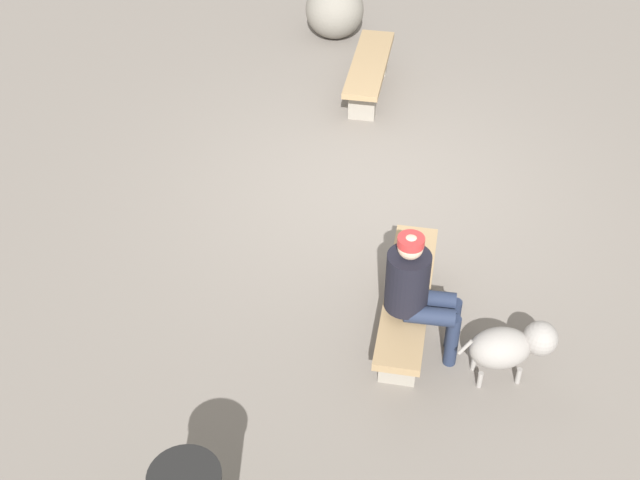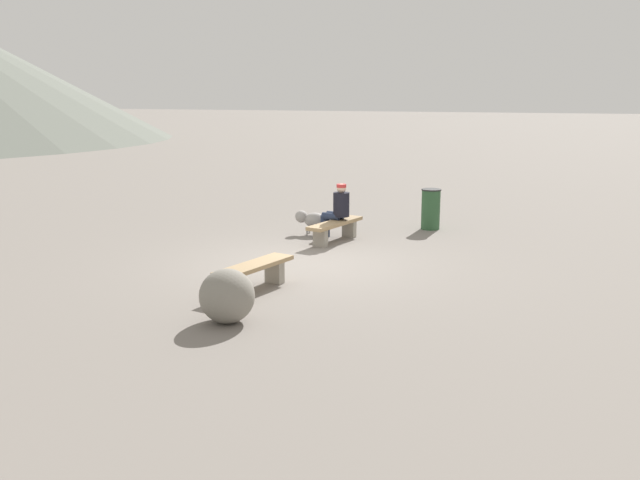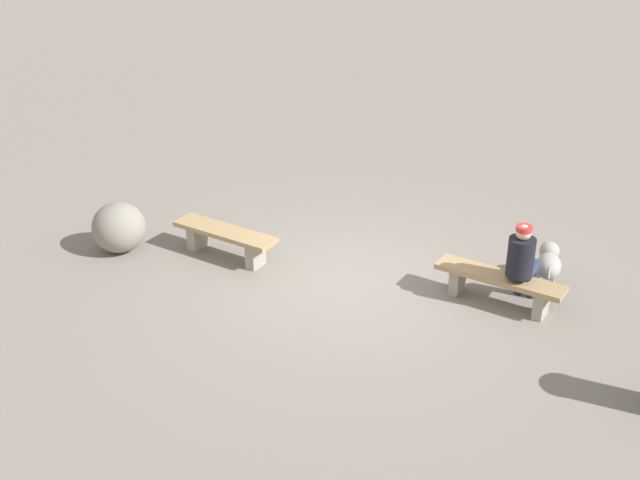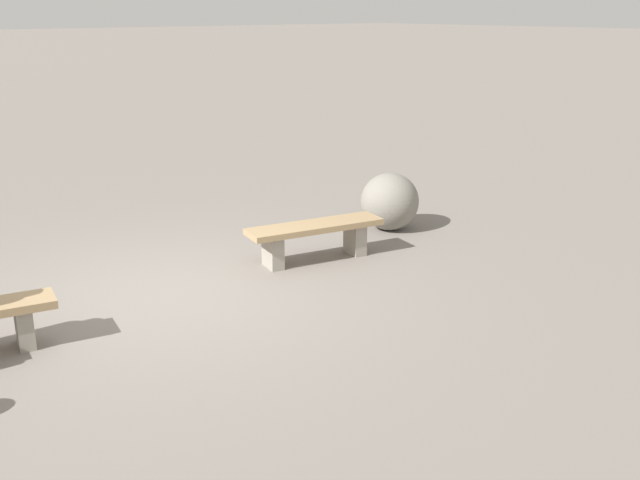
{
  "view_description": "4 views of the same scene",
  "coord_description": "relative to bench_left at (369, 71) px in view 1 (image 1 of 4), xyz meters",
  "views": [
    {
      "loc": [
        7.35,
        -0.78,
        5.44
      ],
      "look_at": [
        1.3,
        -0.6,
        0.38
      ],
      "focal_mm": 47.76,
      "sensor_mm": 36.0,
      "label": 1
    },
    {
      "loc": [
        -11.96,
        -4.83,
        3.21
      ],
      "look_at": [
        -0.62,
        -0.54,
        0.63
      ],
      "focal_mm": 38.92,
      "sensor_mm": 36.0,
      "label": 2
    },
    {
      "loc": [
        3.14,
        -9.83,
        5.87
      ],
      "look_at": [
        -0.4,
        -0.14,
        0.68
      ],
      "focal_mm": 46.49,
      "sensor_mm": 36.0,
      "label": 3
    },
    {
      "loc": [
        3.33,
        6.58,
        2.9
      ],
      "look_at": [
        -1.62,
        0.64,
        0.46
      ],
      "focal_mm": 41.35,
      "sensor_mm": 36.0,
      "label": 4
    }
  ],
  "objects": [
    {
      "name": "seated_person",
      "position": [
        4.34,
        0.06,
        0.41
      ],
      "size": [
        0.43,
        0.66,
        1.25
      ],
      "rotation": [
        0.0,
        0.0,
        -0.18
      ],
      "color": "black",
      "rests_on": "ground"
    },
    {
      "name": "ground",
      "position": [
        2.0,
        -0.1,
        -0.35
      ],
      "size": [
        210.0,
        210.0,
        0.06
      ],
      "primitive_type": "cube",
      "color": "gray"
    },
    {
      "name": "bench_right",
      "position": [
        4.08,
        0.03,
        0.0
      ],
      "size": [
        1.81,
        0.74,
        0.45
      ],
      "rotation": [
        0.0,
        0.0,
        -0.21
      ],
      "color": "gray",
      "rests_on": "ground"
    },
    {
      "name": "boulder",
      "position": [
        -1.61,
        -0.36,
        0.07
      ],
      "size": [
        1.12,
        1.12,
        0.78
      ],
      "primitive_type": "ellipsoid",
      "rotation": [
        0.0,
        0.0,
        2.22
      ],
      "color": "gray",
      "rests_on": "ground"
    },
    {
      "name": "dog",
      "position": [
        4.65,
        0.81,
        0.03
      ],
      "size": [
        0.4,
        0.82,
        0.55
      ],
      "rotation": [
        0.0,
        0.0,
        1.67
      ],
      "color": "gray",
      "rests_on": "ground"
    },
    {
      "name": "bench_left",
      "position": [
        0.0,
        0.0,
        0.0
      ],
      "size": [
        1.73,
        0.76,
        0.46
      ],
      "rotation": [
        0.0,
        0.0,
        -0.21
      ],
      "color": "gray",
      "rests_on": "ground"
    }
  ]
}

